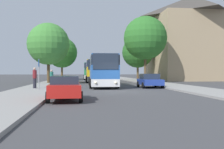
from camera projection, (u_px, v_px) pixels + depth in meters
ground_plane at (118, 91)px, 21.90m from camera, size 300.00×300.00×0.00m
sidewalk_left at (32, 91)px, 21.09m from camera, size 4.00×120.00×0.15m
sidewalk_right at (198, 90)px, 22.71m from camera, size 4.00×120.00×0.15m
building_right_background at (192, 38)px, 51.62m from camera, size 14.81×14.24×16.66m
bus_front at (102, 71)px, 28.95m from camera, size 3.02×10.91×3.34m
bus_middle at (94, 71)px, 42.24m from camera, size 2.89×11.62×3.42m
bus_rear at (90, 71)px, 56.72m from camera, size 2.89×10.88×3.50m
parked_car_left_curb at (65, 87)px, 14.96m from camera, size 2.04×4.30×1.40m
parked_car_right_near at (150, 80)px, 27.15m from camera, size 2.22×4.20×1.45m
bus_stop_sign at (39, 71)px, 22.27m from camera, size 0.08×0.45×2.58m
pedestrian_waiting_near at (35, 78)px, 23.78m from camera, size 0.36×0.36×1.89m
pedestrian_waiting_far at (52, 78)px, 26.65m from camera, size 0.36×0.36×1.71m
tree_left_near at (48, 44)px, 35.34m from camera, size 5.66×5.66×8.10m
tree_left_far at (62, 53)px, 54.28m from camera, size 6.30×6.30×8.65m
tree_right_near at (145, 38)px, 40.74m from camera, size 6.75×6.75×10.16m
tree_right_mid at (138, 52)px, 51.82m from camera, size 6.19×6.19×8.50m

